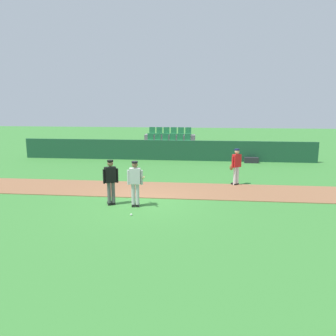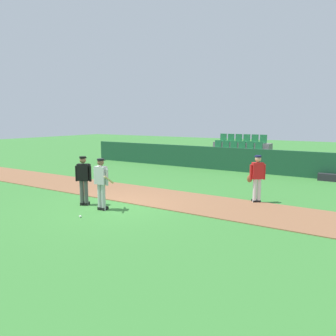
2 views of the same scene
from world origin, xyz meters
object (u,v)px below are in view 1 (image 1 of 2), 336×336
(umpire_home_plate, at_px, (111,180))
(runner_red_jersey, at_px, (236,166))
(batter_grey_jersey, at_px, (135,182))
(equipment_bag, at_px, (251,160))
(baseball, at_px, (131,215))

(umpire_home_plate, height_order, runner_red_jersey, same)
(batter_grey_jersey, bearing_deg, equipment_bag, 60.71)
(umpire_home_plate, xyz_separation_m, runner_red_jersey, (5.06, 3.67, -0.04))
(umpire_home_plate, distance_m, equipment_bag, 11.96)
(umpire_home_plate, xyz_separation_m, equipment_bag, (6.63, 9.92, -0.82))
(runner_red_jersey, bearing_deg, baseball, -129.78)
(batter_grey_jersey, relative_size, runner_red_jersey, 1.00)
(batter_grey_jersey, xyz_separation_m, umpire_home_plate, (-0.99, 0.14, 0.03))
(baseball, height_order, equipment_bag, equipment_bag)
(runner_red_jersey, xyz_separation_m, equipment_bag, (1.57, 6.25, -0.78))
(batter_grey_jersey, bearing_deg, baseball, -87.31)
(batter_grey_jersey, distance_m, equipment_bag, 11.56)
(batter_grey_jersey, xyz_separation_m, equipment_bag, (5.64, 10.06, -0.79))
(batter_grey_jersey, xyz_separation_m, runner_red_jersey, (4.07, 3.81, -0.01))
(batter_grey_jersey, distance_m, umpire_home_plate, 1.00)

